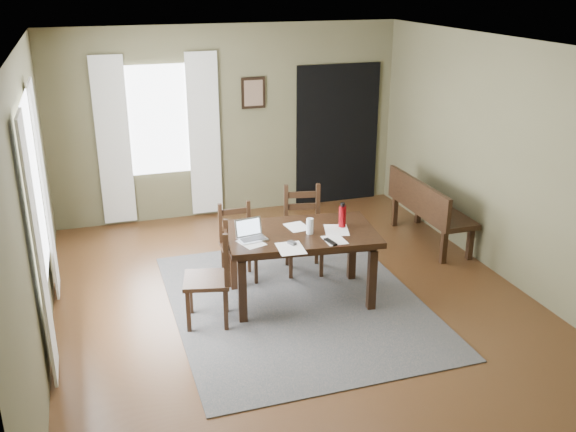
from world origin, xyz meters
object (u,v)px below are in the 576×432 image
object	(u,v)px
chair_back_left	(238,244)
laptop	(251,234)
bench	(427,205)
chair_end	(212,277)
dining_table	(301,240)
water_bottle	(342,216)
chair_back_right	(303,231)

from	to	relation	value
chair_back_left	laptop	size ratio (longest dim) A/B	2.79
bench	chair_end	bearing A→B (deg)	111.07
dining_table	chair_back_left	bearing A→B (deg)	133.78
dining_table	water_bottle	size ratio (longest dim) A/B	6.15
chair_end	chair_back_left	bearing A→B (deg)	164.95
chair_end	bench	world-z (taller)	chair_end
laptop	chair_back_right	bearing A→B (deg)	31.99
chair_end	chair_back_right	world-z (taller)	chair_end
chair_back_left	laptop	distance (m)	0.82
dining_table	chair_back_left	xyz separation A→B (m)	(-0.52, 0.70, -0.26)
dining_table	bench	size ratio (longest dim) A/B	1.10
chair_back_left	dining_table	bearing A→B (deg)	-52.60
dining_table	water_bottle	distance (m)	0.51
chair_back_left	water_bottle	distance (m)	1.31
chair_back_left	water_bottle	xyz separation A→B (m)	(0.98, -0.71, 0.48)
chair_end	chair_back_left	xyz separation A→B (m)	(0.48, 0.89, -0.07)
bench	laptop	xyz separation A→B (m)	(-2.62, -1.01, 0.33)
bench	water_bottle	world-z (taller)	water_bottle
laptop	water_bottle	bearing A→B (deg)	-8.49
chair_end	water_bottle	bearing A→B (deg)	110.16
chair_back_left	bench	distance (m)	2.61
chair_end	laptop	xyz separation A→B (m)	(0.45, 0.18, 0.34)
chair_back_left	chair_end	bearing A→B (deg)	-117.68
chair_end	bench	bearing A→B (deg)	124.14
dining_table	chair_back_left	size ratio (longest dim) A/B	1.88
dining_table	laptop	distance (m)	0.57
chair_back_right	water_bottle	bearing A→B (deg)	-63.82
dining_table	bench	bearing A→B (deg)	32.36
chair_back_left	water_bottle	size ratio (longest dim) A/B	3.26
water_bottle	bench	bearing A→B (deg)	31.89
chair_end	bench	distance (m)	3.29
chair_end	laptop	world-z (taller)	chair_end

